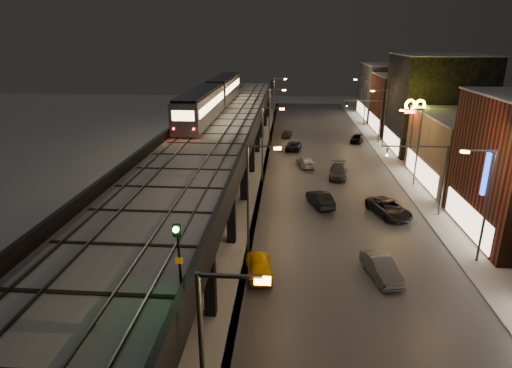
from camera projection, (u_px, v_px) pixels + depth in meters
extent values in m
cube|color=#46474D|center=(328.00, 173.00, 54.43)|extent=(17.00, 120.00, 0.06)
cube|color=#9FA1A8|center=(409.00, 175.00, 53.70)|extent=(4.00, 120.00, 0.14)
cube|color=#9FA1A8|center=(223.00, 171.00, 55.40)|extent=(11.00, 120.00, 0.06)
cube|color=black|center=(218.00, 132.00, 50.68)|extent=(9.00, 100.00, 1.00)
cube|color=black|center=(63.00, 357.00, 16.02)|extent=(8.00, 0.60, 0.50)
cube|color=black|center=(92.00, 273.00, 26.53)|extent=(0.70, 0.70, 5.30)
cube|color=black|center=(210.00, 277.00, 26.00)|extent=(0.70, 0.70, 5.30)
cube|color=black|center=(147.00, 238.00, 25.45)|extent=(8.00, 0.60, 0.50)
cube|color=black|center=(144.00, 211.00, 35.95)|extent=(0.70, 0.70, 5.30)
cube|color=black|center=(231.00, 213.00, 35.43)|extent=(0.70, 0.70, 5.30)
cube|color=black|center=(186.00, 184.00, 34.87)|extent=(8.00, 0.60, 0.50)
cube|color=black|center=(174.00, 175.00, 45.38)|extent=(0.70, 0.70, 5.30)
cube|color=black|center=(244.00, 176.00, 44.85)|extent=(0.70, 0.70, 5.30)
cube|color=black|center=(208.00, 152.00, 44.30)|extent=(8.00, 0.60, 0.50)
cube|color=black|center=(194.00, 151.00, 54.80)|extent=(0.70, 0.70, 5.30)
cube|color=black|center=(252.00, 152.00, 54.28)|extent=(0.70, 0.70, 5.30)
cube|color=black|center=(222.00, 132.00, 53.72)|extent=(8.00, 0.60, 0.50)
cube|color=black|center=(208.00, 134.00, 64.23)|extent=(0.70, 0.70, 5.30)
cube|color=black|center=(257.00, 135.00, 63.70)|extent=(0.70, 0.70, 5.30)
cube|color=black|center=(232.00, 118.00, 63.15)|extent=(8.00, 0.60, 0.50)
cube|color=black|center=(219.00, 122.00, 73.65)|extent=(0.70, 0.70, 5.30)
cube|color=black|center=(262.00, 122.00, 73.13)|extent=(0.70, 0.70, 5.30)
cube|color=black|center=(240.00, 107.00, 72.57)|extent=(8.00, 0.60, 0.50)
cube|color=black|center=(227.00, 112.00, 83.08)|extent=(0.70, 0.70, 5.30)
cube|color=black|center=(265.00, 112.00, 82.55)|extent=(0.70, 0.70, 5.30)
cube|color=black|center=(246.00, 99.00, 82.00)|extent=(8.00, 0.60, 0.50)
cube|color=black|center=(233.00, 104.00, 92.50)|extent=(0.70, 0.70, 5.30)
cube|color=black|center=(267.00, 105.00, 91.98)|extent=(0.70, 0.70, 5.30)
cube|color=black|center=(250.00, 93.00, 91.42)|extent=(8.00, 0.60, 0.50)
cube|color=#B2B7C1|center=(218.00, 127.00, 50.49)|extent=(8.40, 100.00, 0.16)
cube|color=#332D28|center=(191.00, 125.00, 50.67)|extent=(0.08, 98.00, 0.16)
cube|color=#332D28|center=(203.00, 126.00, 50.57)|extent=(0.08, 98.00, 0.16)
cube|color=#332D28|center=(229.00, 126.00, 50.35)|extent=(0.08, 98.00, 0.16)
cube|color=#332D28|center=(241.00, 126.00, 50.25)|extent=(0.08, 98.00, 0.16)
cube|color=black|center=(127.00, 241.00, 22.18)|extent=(7.80, 0.24, 0.06)
cube|color=black|center=(193.00, 158.00, 37.26)|extent=(7.80, 0.24, 0.06)
cube|color=black|center=(221.00, 123.00, 52.34)|extent=(7.80, 0.24, 0.06)
cube|color=black|center=(236.00, 104.00, 67.42)|extent=(7.80, 0.24, 0.06)
cube|color=black|center=(246.00, 91.00, 82.50)|extent=(7.80, 0.24, 0.06)
cube|color=black|center=(255.00, 124.00, 50.03)|extent=(0.30, 100.00, 1.10)
cube|color=black|center=(182.00, 123.00, 50.65)|extent=(0.30, 100.00, 1.10)
cube|color=beige|center=(467.00, 218.00, 37.15)|extent=(0.10, 9.60, 2.40)
cube|color=brown|center=(477.00, 152.00, 49.13)|extent=(12.00, 15.00, 8.00)
cube|color=beige|center=(421.00, 170.00, 50.34)|extent=(0.10, 12.00, 2.40)
cube|color=#B2B7C1|center=(483.00, 116.00, 47.80)|extent=(12.20, 15.20, 0.16)
cube|color=black|center=(436.00, 105.00, 63.23)|extent=(12.00, 13.00, 14.00)
cube|color=beige|center=(391.00, 140.00, 65.43)|extent=(0.10, 10.40, 2.40)
cube|color=#B2B7C1|center=(443.00, 55.00, 60.92)|extent=(12.20, 13.20, 0.16)
cube|color=#5C2017|center=(409.00, 104.00, 77.08)|extent=(12.00, 12.00, 10.00)
cube|color=beige|center=(374.00, 122.00, 78.62)|extent=(0.10, 9.60, 2.40)
cube|color=#B2B7C1|center=(413.00, 75.00, 75.42)|extent=(12.20, 12.20, 0.16)
cube|color=#3F3F44|center=(392.00, 92.00, 90.11)|extent=(12.00, 16.00, 11.00)
cube|color=beige|center=(362.00, 110.00, 91.82)|extent=(0.10, 12.80, 2.40)
cube|color=#B2B7C1|center=(395.00, 64.00, 88.29)|extent=(12.20, 16.20, 0.16)
cube|color=#38383A|center=(230.00, 276.00, 14.34)|extent=(2.20, 0.12, 0.12)
cube|color=orange|center=(263.00, 281.00, 14.30)|extent=(0.55, 0.28, 0.18)
cylinder|color=#38383A|center=(248.00, 202.00, 32.82)|extent=(0.18, 0.18, 9.00)
cube|color=#38383A|center=(263.00, 146.00, 31.31)|extent=(2.20, 0.12, 0.12)
cube|color=orange|center=(278.00, 148.00, 31.27)|extent=(0.55, 0.28, 0.18)
cylinder|color=#38383A|center=(486.00, 208.00, 31.56)|extent=(0.18, 0.18, 9.00)
cube|color=#38383A|center=(481.00, 150.00, 30.20)|extent=(2.20, 0.12, 0.12)
cube|color=orange|center=(465.00, 152.00, 30.32)|extent=(0.55, 0.28, 0.18)
cylinder|color=#38383A|center=(262.00, 146.00, 49.79)|extent=(0.18, 0.18, 9.00)
cube|color=#38383A|center=(272.00, 108.00, 48.27)|extent=(2.20, 0.12, 0.12)
cube|color=orange|center=(282.00, 109.00, 48.23)|extent=(0.55, 0.28, 0.18)
cylinder|color=#38383A|center=(418.00, 148.00, 48.52)|extent=(0.18, 0.18, 9.00)
cube|color=#38383A|center=(412.00, 109.00, 47.17)|extent=(2.20, 0.12, 0.12)
cube|color=orange|center=(402.00, 110.00, 47.28)|extent=(0.55, 0.28, 0.18)
cylinder|color=#38383A|center=(269.00, 118.00, 66.75)|extent=(0.18, 0.18, 9.00)
cube|color=#38383A|center=(277.00, 89.00, 65.24)|extent=(2.20, 0.12, 0.12)
cube|color=orange|center=(284.00, 90.00, 65.20)|extent=(0.55, 0.28, 0.18)
cylinder|color=#38383A|center=(385.00, 119.00, 65.49)|extent=(0.18, 0.18, 9.00)
cube|color=#38383A|center=(380.00, 90.00, 64.13)|extent=(2.20, 0.12, 0.12)
cube|color=orange|center=(373.00, 91.00, 64.25)|extent=(0.55, 0.28, 0.18)
cylinder|color=#38383A|center=(274.00, 101.00, 83.72)|extent=(0.18, 0.18, 9.00)
cube|color=#38383A|center=(280.00, 78.00, 82.20)|extent=(2.20, 0.12, 0.12)
cube|color=orange|center=(285.00, 79.00, 82.16)|extent=(0.55, 0.28, 0.18)
cylinder|color=#38383A|center=(365.00, 102.00, 82.45)|extent=(0.18, 0.18, 9.00)
cube|color=#38383A|center=(361.00, 79.00, 81.10)|extent=(2.20, 0.12, 0.12)
cube|color=orange|center=(355.00, 80.00, 81.21)|extent=(0.55, 0.28, 0.18)
cylinder|color=#38383A|center=(443.00, 182.00, 40.37)|extent=(0.20, 0.20, 7.00)
cube|color=#38383A|center=(415.00, 147.00, 39.47)|extent=(6.00, 0.12, 0.12)
imported|color=black|center=(387.00, 151.00, 39.81)|extent=(0.20, 0.16, 1.00)
sphere|color=#0CFF26|center=(387.00, 154.00, 39.75)|extent=(0.18, 0.18, 0.18)
cylinder|color=#38383A|center=(380.00, 122.00, 68.64)|extent=(0.20, 0.20, 7.00)
cube|color=#38383A|center=(363.00, 101.00, 67.75)|extent=(6.00, 0.12, 0.12)
imported|color=black|center=(347.00, 104.00, 68.09)|extent=(0.20, 0.16, 1.00)
sphere|color=#0CFF26|center=(347.00, 105.00, 68.03)|extent=(0.18, 0.18, 0.18)
cube|color=gray|center=(201.00, 107.00, 52.41)|extent=(3.05, 18.40, 3.47)
cube|color=black|center=(200.00, 91.00, 51.80)|extent=(2.73, 17.87, 0.26)
cube|color=#FCDD8A|center=(188.00, 103.00, 52.36)|extent=(0.05, 16.82, 0.95)
cube|color=#FCDD8A|center=(213.00, 103.00, 52.14)|extent=(0.05, 16.82, 0.95)
cube|color=gray|center=(224.00, 89.00, 70.71)|extent=(3.05, 18.40, 3.47)
cube|color=black|center=(224.00, 77.00, 70.10)|extent=(2.73, 17.87, 0.26)
cube|color=#FCDD8A|center=(215.00, 86.00, 70.66)|extent=(0.05, 16.82, 0.95)
cube|color=#FCDD8A|center=(233.00, 86.00, 70.44)|extent=(0.05, 16.82, 0.95)
cube|color=#FCDD8A|center=(183.00, 116.00, 43.56)|extent=(2.31, 0.05, 1.05)
sphere|color=#FF0C0C|center=(174.00, 129.00, 44.06)|extent=(0.21, 0.21, 0.21)
sphere|color=#FF0C0C|center=(194.00, 129.00, 43.91)|extent=(0.21, 0.21, 0.21)
cylinder|color=black|center=(179.00, 255.00, 17.51)|extent=(0.11, 0.11, 2.82)
cube|color=black|center=(177.00, 231.00, 17.01)|extent=(0.30, 0.17, 0.52)
sphere|color=#0CFF26|center=(176.00, 230.00, 16.87)|extent=(0.24, 0.24, 0.24)
cube|color=gold|center=(179.00, 261.00, 17.48)|extent=(0.33, 0.04, 0.28)
imported|color=#FAB900|center=(259.00, 266.00, 31.07)|extent=(2.45, 4.67, 1.52)
imported|color=black|center=(320.00, 199.00, 43.70)|extent=(2.88, 4.86, 1.51)
imported|color=black|center=(294.00, 146.00, 65.59)|extent=(2.69, 4.86, 1.29)
imported|color=silver|center=(306.00, 162.00, 57.09)|extent=(2.63, 4.62, 1.26)
imported|color=#404042|center=(287.00, 134.00, 74.05)|extent=(1.95, 3.77, 1.23)
imported|color=#4E5359|center=(381.00, 268.00, 30.69)|extent=(2.54, 4.83, 1.51)
imported|color=black|center=(389.00, 209.00, 41.35)|extent=(4.22, 5.99, 1.52)
imported|color=#32353B|center=(338.00, 172.00, 52.63)|extent=(2.80, 5.42, 1.50)
imported|color=black|center=(357.00, 138.00, 70.08)|extent=(2.86, 4.46, 1.41)
cylinder|color=#38383A|center=(411.00, 142.00, 54.83)|extent=(0.24, 0.24, 7.39)
cube|color=#FF0C0C|center=(414.00, 111.00, 53.53)|extent=(2.59, 0.25, 0.46)
torus|color=yellow|center=(410.00, 105.00, 53.33)|extent=(1.52, 0.72, 1.50)
torus|color=yellow|center=(420.00, 105.00, 53.25)|extent=(1.52, 0.72, 1.50)
cylinder|color=#38383A|center=(485.00, 219.00, 34.89)|extent=(0.28, 0.28, 4.81)
cube|color=blue|center=(494.00, 174.00, 33.63)|extent=(1.54, 0.35, 3.47)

